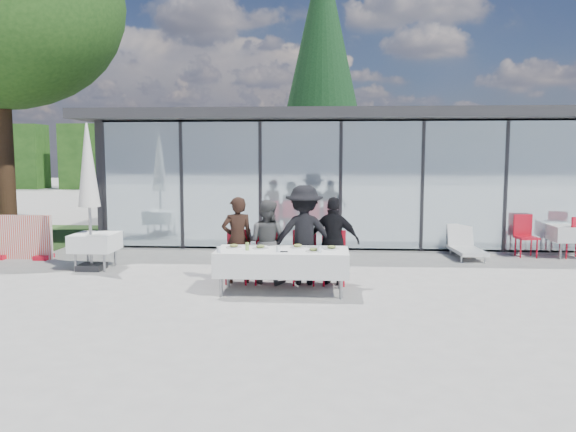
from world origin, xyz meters
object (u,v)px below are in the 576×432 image
Objects in this scene: diner_chair_b at (267,254)px; spare_chair_b at (575,235)px; diner_b at (267,242)px; plate_d at (332,248)px; spare_table_left at (95,242)px; diner_d at (334,241)px; plate_a at (234,246)px; dining_table at (282,262)px; juice_bottle at (247,246)px; folded_eyeglasses at (284,252)px; plate_b at (260,247)px; plate_c at (298,246)px; plate_extra at (314,250)px; diner_chair_c at (304,254)px; spare_table_right at (569,233)px; market_umbrella at (88,175)px; diner_chair_d at (334,255)px; diner_chair_a at (238,254)px; diner_c at (304,235)px; diner_a at (237,240)px; spare_chair_a at (525,233)px; lounger at (465,246)px; conifer_tree at (322,61)px.

diner_chair_b is 7.32m from spare_chair_b.
diner_b is 5.52× the size of plate_d.
diner_b is 1.80× the size of spare_table_left.
plate_a is (-1.75, -0.56, -0.03)m from diner_d.
juice_bottle is at bearing -170.53° from dining_table.
folded_eyeglasses is (0.38, -0.93, -0.02)m from diner_b.
folded_eyeglasses is at bearing -36.12° from plate_b.
plate_a is 0.33× the size of spare_table_left.
diner_b is at bearing 141.48° from plate_c.
diner_b reaches higher than folded_eyeglasses.
diner_b is 5.52× the size of plate_extra.
plate_d reaches higher than dining_table.
diner_chair_c is 1.13× the size of spare_table_right.
plate_a is 3.75m from market_umbrella.
spare_table_left is 1.00× the size of spare_table_right.
diner_chair_d is at bearing -158.80° from diner_b.
diner_chair_a is 3.48× the size of plate_d.
diner_c is at bearing 13.24° from diner_d.
diner_chair_c is at bearing 163.78° from diner_a.
diner_chair_d is at bearing 69.07° from plate_extra.
market_umbrella reaches higher than spare_chair_a.
spare_table_right is 2.43m from lounger.
conifer_tree is (0.52, 13.33, 5.23)m from folded_eyeglasses.
diner_chair_b is 3.48× the size of plate_b.
diner_c is at bearing -152.65° from spare_table_right.
dining_table is 8.06× the size of plate_a.
market_umbrella reaches higher than plate_a.
diner_c reaches higher than diner_d.
plate_extra is 0.29× the size of spare_chair_a.
spare_table_left is 8.23m from lounger.
market_umbrella is (-3.69, 1.57, 1.19)m from plate_b.
diner_c reaches higher than diner_b.
spare_table_left is (-4.38, 1.00, 0.02)m from diner_chair_c.
spare_table_right is at bearing 24.52° from diner_chair_b.
spare_table_left is (-4.92, 1.00, 0.02)m from diner_chair_d.
plate_c is at bearing 138.71° from diner_a.
plate_b is 14.06m from conifer_tree.
juice_bottle is at bearing 176.76° from plate_extra.
juice_bottle is (-0.21, -0.17, 0.04)m from plate_b.
plate_d is 4.77m from lounger.
market_umbrella is at bearing 162.48° from plate_d.
diner_c is 4.52m from spare_table_left.
diner_a is 5.71× the size of plate_extra.
spare_table_left is at bearing 155.25° from plate_b.
conifer_tree is at bearing 67.95° from market_umbrella.
plate_d is 1.45m from juice_bottle.
conifer_tree reaches higher than market_umbrella.
juice_bottle is 7.99m from spare_table_right.
market_umbrella is at bearing -167.03° from spare_chair_a.
diner_chair_a and diner_chair_c have the same top height.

